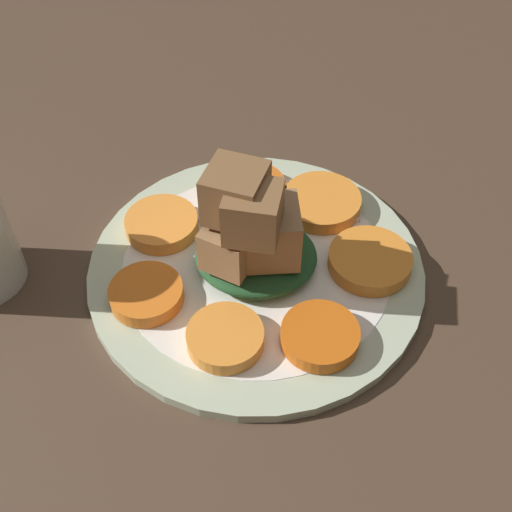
# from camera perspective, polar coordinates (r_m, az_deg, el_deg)

# --- Properties ---
(table_slab) EXTENTS (1.20, 1.20, 0.02)m
(table_slab) POSITION_cam_1_polar(r_m,az_deg,el_deg) (0.56, -0.00, -2.12)
(table_slab) COLOR #4C3828
(table_slab) RESTS_ON ground
(plate) EXTENTS (0.29, 0.29, 0.01)m
(plate) POSITION_cam_1_polar(r_m,az_deg,el_deg) (0.55, -0.00, -1.10)
(plate) COLOR beige
(plate) RESTS_ON table_slab
(carrot_slice_0) EXTENTS (0.06, 0.06, 0.01)m
(carrot_slice_0) POSITION_cam_1_polar(r_m,az_deg,el_deg) (0.49, -2.75, -7.26)
(carrot_slice_0) COLOR orange
(carrot_slice_0) RESTS_ON plate
(carrot_slice_1) EXTENTS (0.06, 0.06, 0.01)m
(carrot_slice_1) POSITION_cam_1_polar(r_m,az_deg,el_deg) (0.49, 5.72, -7.07)
(carrot_slice_1) COLOR #D56013
(carrot_slice_1) RESTS_ON plate
(carrot_slice_2) EXTENTS (0.07, 0.07, 0.01)m
(carrot_slice_2) POSITION_cam_1_polar(r_m,az_deg,el_deg) (0.55, 10.08, -0.39)
(carrot_slice_2) COLOR orange
(carrot_slice_2) RESTS_ON plate
(carrot_slice_3) EXTENTS (0.07, 0.07, 0.01)m
(carrot_slice_3) POSITION_cam_1_polar(r_m,az_deg,el_deg) (0.59, 5.84, 4.79)
(carrot_slice_3) COLOR orange
(carrot_slice_3) RESTS_ON plate
(carrot_slice_4) EXTENTS (0.07, 0.07, 0.01)m
(carrot_slice_4) POSITION_cam_1_polar(r_m,az_deg,el_deg) (0.60, -0.73, 5.85)
(carrot_slice_4) COLOR orange
(carrot_slice_4) RESTS_ON plate
(carrot_slice_5) EXTENTS (0.06, 0.06, 0.01)m
(carrot_slice_5) POSITION_cam_1_polar(r_m,az_deg,el_deg) (0.58, -8.38, 2.83)
(carrot_slice_5) COLOR orange
(carrot_slice_5) RESTS_ON plate
(carrot_slice_6) EXTENTS (0.06, 0.06, 0.01)m
(carrot_slice_6) POSITION_cam_1_polar(r_m,az_deg,el_deg) (0.52, -9.72, -3.33)
(carrot_slice_6) COLOR orange
(carrot_slice_6) RESTS_ON plate
(center_pile) EXTENTS (0.10, 0.09, 0.11)m
(center_pile) POSITION_cam_1_polar(r_m,az_deg,el_deg) (0.51, -0.38, 2.12)
(center_pile) COLOR #235128
(center_pile) RESTS_ON plate
(fork) EXTENTS (0.17, 0.04, 0.00)m
(fork) POSITION_cam_1_polar(r_m,az_deg,el_deg) (0.59, 1.26, 3.70)
(fork) COLOR silver
(fork) RESTS_ON plate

